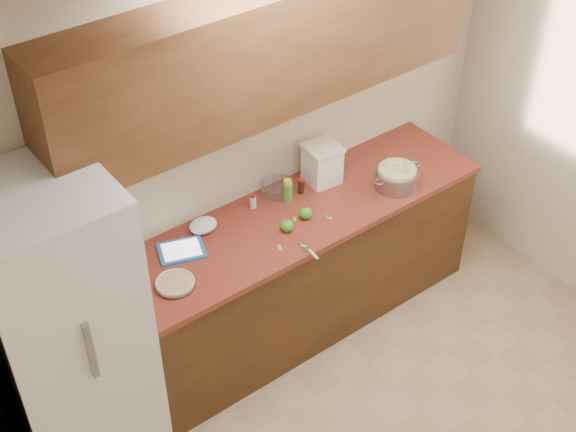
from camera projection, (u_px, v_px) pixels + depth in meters
room_shell at (485, 318)px, 3.59m from camera, size 3.60×3.60×3.60m
counter_run at (287, 274)px, 5.03m from camera, size 2.64×0.68×0.92m
upper_cabinets at (268, 51)px, 4.18m from camera, size 2.60×0.34×0.70m
fridge at (64, 333)px, 4.05m from camera, size 0.70×0.70×1.80m
pie at (175, 283)px, 4.28m from camera, size 0.22×0.22×0.04m
colander at (397, 178)px, 4.94m from camera, size 0.36×0.27×0.13m
flour_canister at (322, 163)px, 4.95m from camera, size 0.23×0.23×0.26m
tablet at (181, 250)px, 4.50m from camera, size 0.31×0.27×0.02m
paring_knife at (312, 253)px, 4.48m from camera, size 0.03×0.18×0.02m
lemon_bottle at (288, 191)px, 4.82m from camera, size 0.06×0.06×0.15m
cinnamon_shaker at (253, 201)px, 4.79m from camera, size 0.04×0.04×0.09m
vanilla_bottle at (301, 186)px, 4.90m from camera, size 0.04×0.04×0.10m
mixing_bowl at (277, 187)px, 4.91m from camera, size 0.20×0.20×0.08m
paper_towel at (203, 225)px, 4.63m from camera, size 0.20×0.18×0.07m
apple_left at (287, 226)px, 4.62m from camera, size 0.08×0.08×0.09m
apple_center at (306, 213)px, 4.71m from camera, size 0.08×0.08×0.09m
peel_a at (280, 248)px, 4.53m from camera, size 0.03×0.05×0.00m
peel_b at (295, 219)px, 4.73m from camera, size 0.03×0.04×0.00m
peel_c at (329, 217)px, 4.74m from camera, size 0.03×0.05×0.00m
peel_d at (303, 246)px, 4.54m from camera, size 0.03×0.04×0.00m
peel_e at (328, 216)px, 4.75m from camera, size 0.02×0.04×0.00m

